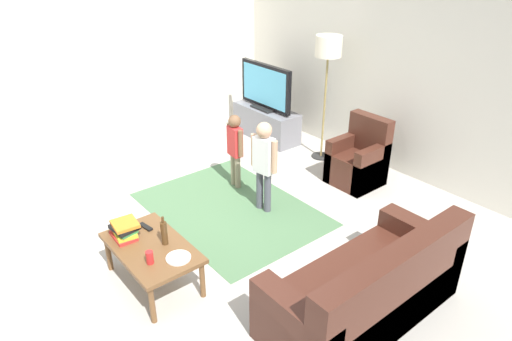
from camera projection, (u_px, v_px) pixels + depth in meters
The scene contains 17 objects.
ground at pixel (213, 239), 4.99m from camera, with size 7.80×7.80×0.00m, color #B2ADA3.
wall_back at pixel (397, 72), 6.07m from camera, with size 6.00×0.12×2.70m, color silver.
wall_left at pixel (89, 64), 6.46m from camera, with size 0.12×6.00×2.70m, color silver.
area_rug at pixel (230, 209), 5.55m from camera, with size 2.20×1.60×0.01m, color #4C724C.
tv_stand at pixel (266, 123), 7.44m from camera, with size 1.20×0.44×0.50m.
tv at pixel (265, 87), 7.16m from camera, with size 1.10×0.28×0.71m.
couch at pixel (370, 293), 3.82m from camera, with size 0.80×1.80×0.86m.
armchair at pixel (359, 162), 6.04m from camera, with size 0.60×0.60×0.90m.
floor_lamp at pixel (328, 53), 6.18m from camera, with size 0.36×0.36×1.78m.
child_near_tv at pixel (235, 145), 5.81m from camera, with size 0.33×0.16×0.99m.
child_center at pixel (264, 159), 5.25m from camera, with size 0.37×0.18×1.12m.
coffee_table at pixel (152, 250), 4.21m from camera, with size 1.00×0.60×0.42m.
book_stack at pixel (124, 230), 4.27m from camera, with size 0.30×0.25×0.16m.
bottle at pixel (164, 233), 4.17m from camera, with size 0.06×0.06×0.29m.
tv_remote at pixel (146, 227), 4.45m from camera, with size 0.17×0.05×0.02m, color black.
soda_can at pixel (150, 257), 3.94m from camera, with size 0.07×0.07×0.12m, color red.
plate at pixel (178, 258), 4.02m from camera, with size 0.22×0.22×0.02m.
Camera 1 is at (3.49, -2.23, 2.93)m, focal length 32.17 mm.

